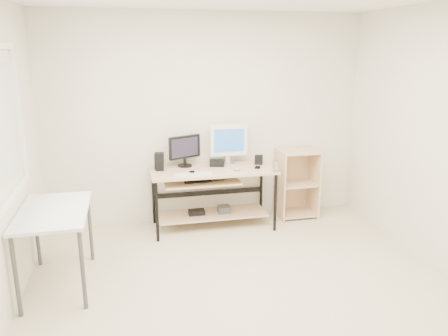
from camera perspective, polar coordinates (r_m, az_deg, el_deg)
name	(u,v)px	position (r m, az deg, el deg)	size (l,w,h in m)	color
room	(235,154)	(3.59, 1.39, 1.86)	(4.01, 4.01, 2.62)	beige
desk	(211,186)	(5.34, -1.73, -2.31)	(1.50, 0.65, 0.75)	#D2B185
side_table	(54,218)	(4.26, -21.31, -6.12)	(0.60, 1.00, 0.75)	silver
shelf_unit	(296,182)	(5.84, 9.37, -1.86)	(0.50, 0.40, 0.90)	beige
black_monitor	(185,149)	(5.37, -5.16, 2.50)	(0.40, 0.21, 0.39)	black
white_imac	(229,141)	(5.45, 0.62, 3.52)	(0.47, 0.15, 0.51)	silver
keyboard	(193,174)	(5.03, -4.04, -0.84)	(0.43, 0.12, 0.01)	silver
mouse	(237,169)	(5.21, 1.68, -0.11)	(0.07, 0.11, 0.04)	#AEAEB2
center_speaker	(217,163)	(5.39, -0.92, 0.68)	(0.18, 0.08, 0.09)	black
speaker_left	(160,161)	(5.25, -8.42, 0.89)	(0.12, 0.12, 0.21)	black
speaker_right	(259,160)	(5.51, 4.56, 1.09)	(0.09, 0.09, 0.11)	black
audio_controller	(158,162)	(5.30, -8.61, 0.77)	(0.09, 0.06, 0.18)	black
volume_puck	(192,172)	(5.09, -4.22, -0.57)	(0.07, 0.07, 0.03)	black
smartphone	(258,167)	(5.35, 4.40, 0.08)	(0.06, 0.12, 0.01)	black
coaster	(275,171)	(5.21, 6.70, -0.42)	(0.08, 0.08, 0.01)	#9B7546
drinking_glass	(275,166)	(5.19, 6.72, 0.28)	(0.06, 0.06, 0.13)	white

